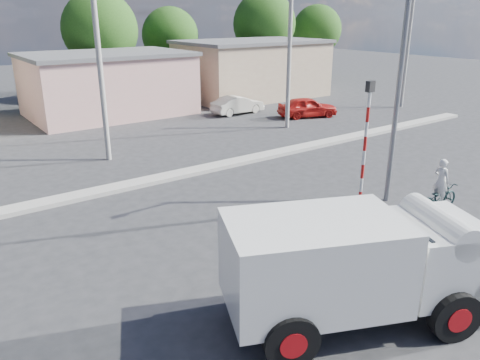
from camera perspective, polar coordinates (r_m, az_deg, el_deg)
ground_plane at (r=14.12m, az=10.52°, el=-7.81°), size 120.00×120.00×0.00m
median at (r=19.94m, az=-6.18°, el=0.98°), size 40.00×0.80×0.16m
truck at (r=10.51m, az=14.95°, el=-9.78°), size 6.42×4.40×2.50m
bicycle at (r=17.42m, az=23.06°, el=-1.98°), size 1.85×0.75×0.95m
cyclist at (r=17.31m, az=23.19°, el=-1.04°), size 0.41×0.59×1.56m
car_cream at (r=31.90m, az=-0.29°, el=9.16°), size 3.70×1.35×1.21m
car_red at (r=31.17m, az=8.23°, el=8.80°), size 4.15×2.78×1.31m
traffic_pole at (r=16.43m, az=15.10°, el=5.47°), size 0.28×0.18×4.36m
streetlight at (r=16.61m, az=18.78°, el=13.58°), size 2.34×0.22×9.00m
building_row at (r=32.47m, az=-17.31°, el=11.21°), size 37.80×7.30×4.44m
tree_row at (r=40.63m, az=-12.16°, el=17.19°), size 51.24×7.43×8.42m
utility_poles at (r=24.11m, az=-4.57°, el=13.99°), size 35.40×0.24×8.00m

